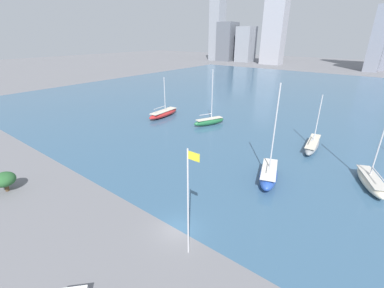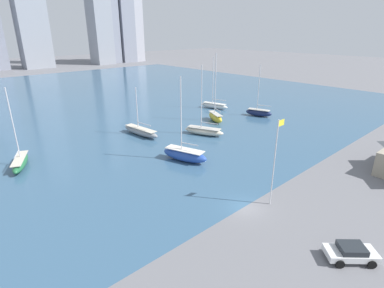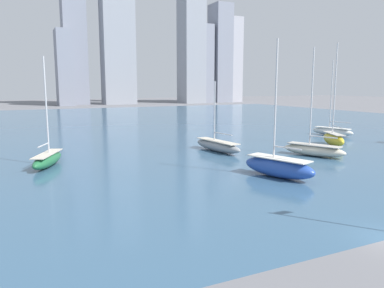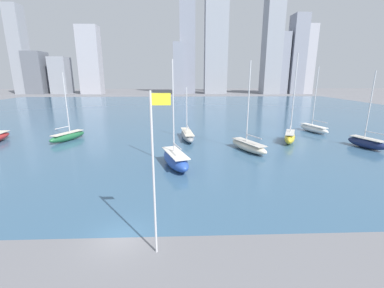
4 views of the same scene
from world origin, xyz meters
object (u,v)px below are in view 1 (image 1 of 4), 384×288
object	(u,v)px
sailboat_green	(209,121)
sailboat_blue	(269,174)
sailboat_red	(163,113)
flag_pole	(189,201)
sailboat_gray	(312,144)
sailboat_cream	(371,181)

from	to	relation	value
sailboat_green	sailboat_blue	xyz separation A→B (m)	(20.34, -15.32, 0.21)
sailboat_red	sailboat_blue	world-z (taller)	sailboat_blue
flag_pole	sailboat_gray	distance (m)	32.92
sailboat_gray	sailboat_cream	bearing A→B (deg)	-47.62
sailboat_gray	sailboat_cream	world-z (taller)	sailboat_cream
sailboat_green	sailboat_red	size ratio (longest dim) A/B	1.19
flag_pole	sailboat_blue	size ratio (longest dim) A/B	0.79
flag_pole	sailboat_green	bearing A→B (deg)	121.30
sailboat_green	sailboat_gray	bearing A→B (deg)	24.86
sailboat_red	sailboat_blue	xyz separation A→B (m)	(33.02, -13.63, 0.26)
flag_pole	sailboat_gray	world-z (taller)	flag_pole
sailboat_blue	sailboat_cream	size ratio (longest dim) A/B	0.98
flag_pole	sailboat_green	distance (m)	37.94
sailboat_gray	sailboat_blue	world-z (taller)	sailboat_blue
sailboat_blue	sailboat_gray	bearing A→B (deg)	64.89
sailboat_gray	sailboat_blue	size ratio (longest dim) A/B	0.74
flag_pole	sailboat_gray	size ratio (longest dim) A/B	1.07
sailboat_red	sailboat_cream	bearing A→B (deg)	-12.01
sailboat_green	sailboat_gray	xyz separation A→B (m)	(22.19, 0.29, -0.06)
flag_pole	sailboat_red	world-z (taller)	flag_pole
sailboat_red	flag_pole	bearing A→B (deg)	-47.10
sailboat_red	sailboat_gray	bearing A→B (deg)	-0.47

